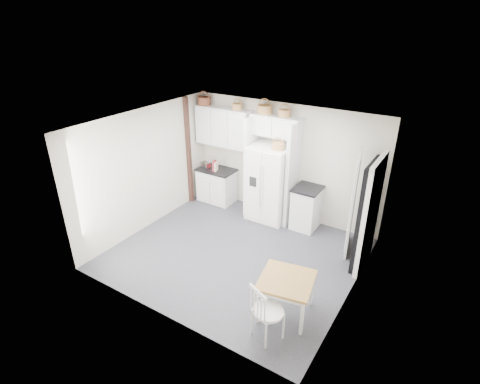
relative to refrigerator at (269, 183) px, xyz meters
The scene contains 27 objects.
floor 1.85m from the refrigerator, 84.73° to the right, with size 4.50×4.50×0.00m, color #2E2F34.
ceiling 2.38m from the refrigerator, 84.73° to the right, with size 4.50×4.50×0.00m, color white.
wall_back 0.59m from the refrigerator, 68.15° to the left, with size 4.50×4.50×0.00m, color beige.
wall_left 2.69m from the refrigerator, 142.25° to the right, with size 4.00×4.00×0.00m, color beige.
wall_right 2.93m from the refrigerator, 34.12° to the right, with size 4.00×4.00×0.00m, color beige.
refrigerator is the anchor object (origin of this frame).
base_cab_left 1.58m from the refrigerator, behind, with size 0.88×0.55×0.81m, color silver.
base_cab_right 0.98m from the refrigerator, ahead, with size 0.52×0.62×0.91m, color silver.
dining_table 3.11m from the refrigerator, 56.86° to the right, with size 0.80×0.80×0.66m, color olive.
windsor_chair 3.57m from the refrigerator, 61.92° to the right, with size 0.47×0.43×0.96m, color silver.
counter_left 1.51m from the refrigerator, behind, with size 0.91×0.59×0.04m, color black.
counter_right 0.89m from the refrigerator, ahead, with size 0.56×0.66×0.04m, color black.
toaster 1.76m from the refrigerator, behind, with size 0.24×0.14×0.17m, color silver.
cookbook_red 1.50m from the refrigerator, behind, with size 0.04×0.17×0.25m, color #AB2930.
cookbook_cream 1.45m from the refrigerator, behind, with size 0.03×0.15×0.22m, color beige.
basket_upper_a 2.47m from the refrigerator, behind, with size 0.31×0.31×0.18m, color brown.
basket_upper_c 1.85m from the refrigerator, 168.25° to the left, with size 0.24×0.24×0.14m, color #9D8142.
basket_bridge_a 1.62m from the refrigerator, 144.95° to the left, with size 0.32×0.32×0.18m, color #9D8142.
basket_bridge_b 1.58m from the refrigerator, 48.82° to the left, with size 0.26×0.26×0.15m, color #9D8142.
basket_fridge_b 0.97m from the refrigerator, 24.85° to the right, with size 0.27×0.27×0.14m, color #9D8142.
upper_cabinet 1.71m from the refrigerator, behind, with size 1.40×0.34×0.90m, color silver.
bridge_cabinet 1.28m from the refrigerator, 90.00° to the left, with size 1.12×0.34×0.45m, color silver.
fridge_panel_left 0.59m from the refrigerator, behind, with size 0.08×0.60×2.30m, color silver.
fridge_panel_right 0.59m from the refrigerator, ahead, with size 0.08×0.60×2.30m, color silver.
trim_post 2.11m from the refrigerator, behind, with size 0.09×0.09×2.60m, color black.
doorway_void 2.40m from the refrigerator, 15.16° to the right, with size 0.18×0.85×2.05m, color black.
door_slab 1.98m from the refrigerator, ahead, with size 0.80×0.04×2.05m, color white.
Camera 1 is at (3.33, -5.14, 4.32)m, focal length 28.00 mm.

